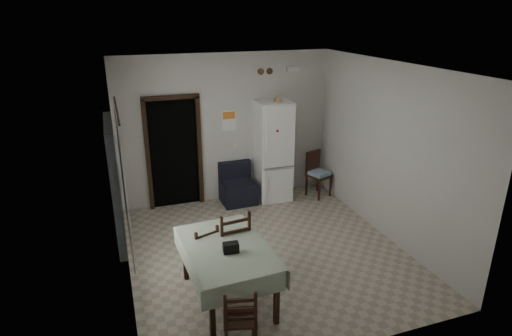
{
  "coord_description": "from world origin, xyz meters",
  "views": [
    {
      "loc": [
        -2.11,
        -5.56,
        3.63
      ],
      "look_at": [
        0.0,
        0.5,
        1.25
      ],
      "focal_mm": 30.0,
      "sensor_mm": 36.0,
      "label": 1
    }
  ],
  "objects_px": {
    "dining_chair_far_right": "(231,243)",
    "dining_chair_near_head": "(240,317)",
    "dining_table": "(227,273)",
    "dining_chair_far_left": "(202,253)",
    "corner_chair": "(319,174)",
    "navy_seat": "(238,184)",
    "fridge": "(273,151)"
  },
  "relations": [
    {
      "from": "fridge",
      "to": "corner_chair",
      "type": "xyz_separation_m",
      "value": [
        0.93,
        -0.23,
        -0.53
      ]
    },
    {
      "from": "fridge",
      "to": "dining_chair_far_left",
      "type": "distance_m",
      "value": 3.13
    },
    {
      "from": "navy_seat",
      "to": "dining_chair_near_head",
      "type": "bearing_deg",
      "value": -107.36
    },
    {
      "from": "dining_table",
      "to": "dining_chair_far_left",
      "type": "height_order",
      "value": "dining_chair_far_left"
    },
    {
      "from": "navy_seat",
      "to": "dining_chair_near_head",
      "type": "distance_m",
      "value": 3.95
    },
    {
      "from": "dining_chair_far_left",
      "to": "dining_chair_near_head",
      "type": "height_order",
      "value": "dining_chair_far_left"
    },
    {
      "from": "fridge",
      "to": "dining_chair_far_left",
      "type": "xyz_separation_m",
      "value": [
        -1.98,
        -2.36,
        -0.55
      ]
    },
    {
      "from": "corner_chair",
      "to": "dining_chair_far_left",
      "type": "distance_m",
      "value": 3.61
    },
    {
      "from": "dining_chair_far_right",
      "to": "dining_chair_near_head",
      "type": "height_order",
      "value": "dining_chair_far_right"
    },
    {
      "from": "dining_table",
      "to": "dining_chair_far_left",
      "type": "distance_m",
      "value": 0.57
    },
    {
      "from": "dining_table",
      "to": "dining_chair_near_head",
      "type": "height_order",
      "value": "dining_chair_near_head"
    },
    {
      "from": "dining_chair_far_left",
      "to": "dining_chair_far_right",
      "type": "distance_m",
      "value": 0.42
    },
    {
      "from": "dining_chair_far_left",
      "to": "dining_chair_far_right",
      "type": "relative_size",
      "value": 0.83
    },
    {
      "from": "corner_chair",
      "to": "dining_chair_far_left",
      "type": "relative_size",
      "value": 1.04
    },
    {
      "from": "dining_table",
      "to": "dining_chair_far_left",
      "type": "xyz_separation_m",
      "value": [
        -0.22,
        0.52,
        0.05
      ]
    },
    {
      "from": "dining_chair_near_head",
      "to": "corner_chair",
      "type": "bearing_deg",
      "value": -113.54
    },
    {
      "from": "corner_chair",
      "to": "fridge",
      "type": "bearing_deg",
      "value": 145.42
    },
    {
      "from": "fridge",
      "to": "navy_seat",
      "type": "height_order",
      "value": "fridge"
    },
    {
      "from": "fridge",
      "to": "dining_chair_near_head",
      "type": "xyz_separation_m",
      "value": [
        -1.86,
        -3.79,
        -0.57
      ]
    },
    {
      "from": "dining_table",
      "to": "dining_chair_near_head",
      "type": "bearing_deg",
      "value": -99.35
    },
    {
      "from": "corner_chair",
      "to": "dining_chair_far_right",
      "type": "relative_size",
      "value": 0.86
    },
    {
      "from": "navy_seat",
      "to": "fridge",
      "type": "bearing_deg",
      "value": -0.77
    },
    {
      "from": "dining_table",
      "to": "dining_chair_far_right",
      "type": "height_order",
      "value": "dining_chair_far_right"
    },
    {
      "from": "dining_chair_far_right",
      "to": "fridge",
      "type": "bearing_deg",
      "value": -129.49
    },
    {
      "from": "dining_chair_far_right",
      "to": "dining_chair_far_left",
      "type": "bearing_deg",
      "value": -9.93
    },
    {
      "from": "fridge",
      "to": "dining_chair_far_right",
      "type": "relative_size",
      "value": 1.84
    },
    {
      "from": "corner_chair",
      "to": "dining_table",
      "type": "height_order",
      "value": "corner_chair"
    },
    {
      "from": "dining_chair_far_left",
      "to": "dining_chair_near_head",
      "type": "xyz_separation_m",
      "value": [
        0.12,
        -1.42,
        -0.02
      ]
    },
    {
      "from": "dining_table",
      "to": "dining_chair_far_left",
      "type": "bearing_deg",
      "value": 109.96
    },
    {
      "from": "fridge",
      "to": "dining_table",
      "type": "distance_m",
      "value": 3.43
    },
    {
      "from": "corner_chair",
      "to": "dining_chair_far_right",
      "type": "bearing_deg",
      "value": -160.11
    },
    {
      "from": "dining_chair_far_right",
      "to": "dining_chair_near_head",
      "type": "xyz_separation_m",
      "value": [
        -0.29,
        -1.4,
        -0.11
      ]
    }
  ]
}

